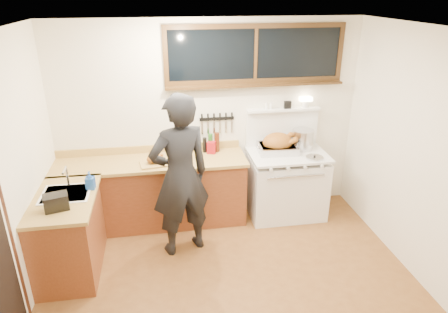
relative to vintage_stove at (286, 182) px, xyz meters
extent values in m
cube|color=brown|center=(-1.00, -1.41, -0.48)|extent=(4.00, 3.50, 0.02)
cube|color=silver|center=(-1.00, 0.36, 0.83)|extent=(4.00, 0.05, 2.60)
cube|color=silver|center=(-3.03, -1.41, 0.83)|extent=(0.05, 3.50, 2.60)
cube|color=silver|center=(1.02, -1.41, 0.83)|extent=(0.05, 3.50, 2.60)
cube|color=white|center=(-1.00, -1.41, 2.16)|extent=(4.00, 3.50, 0.05)
cube|color=#642F16|center=(-1.80, 0.04, -0.04)|extent=(2.40, 0.60, 0.86)
cube|color=#B08D46|center=(-1.80, 0.03, 0.41)|extent=(2.44, 0.64, 0.04)
cube|color=#B08D46|center=(-1.80, 0.32, 0.48)|extent=(2.40, 0.03, 0.10)
sphere|color=#B78C38|center=(-2.80, -0.24, 0.23)|extent=(0.03, 0.03, 0.03)
sphere|color=#B78C38|center=(-2.30, -0.24, 0.23)|extent=(0.03, 0.03, 0.03)
sphere|color=#B78C38|center=(-1.80, -0.24, 0.23)|extent=(0.03, 0.03, 0.03)
sphere|color=#B78C38|center=(-1.30, -0.24, 0.23)|extent=(0.03, 0.03, 0.03)
sphere|color=#B78C38|center=(-0.85, -0.24, 0.23)|extent=(0.03, 0.03, 0.03)
cube|color=#642F16|center=(-2.70, -0.79, -0.04)|extent=(0.60, 1.05, 0.86)
cube|color=#B08D46|center=(-2.69, -0.79, 0.41)|extent=(0.64, 1.09, 0.04)
cube|color=white|center=(-2.68, -0.71, 0.37)|extent=(0.45, 0.40, 0.14)
cube|color=white|center=(-2.68, -0.71, 0.44)|extent=(0.50, 0.45, 0.01)
cylinder|color=silver|center=(-2.68, -0.53, 0.55)|extent=(0.02, 0.02, 0.24)
cylinder|color=silver|center=(-2.68, -0.61, 0.66)|extent=(0.02, 0.18, 0.02)
cube|color=white|center=(0.00, -0.01, -0.06)|extent=(1.00, 0.70, 0.82)
cube|color=white|center=(0.00, -0.01, 0.42)|extent=(1.02, 0.72, 0.03)
cube|color=white|center=(0.00, -0.35, 0.05)|extent=(0.88, 0.02, 0.46)
cylinder|color=silver|center=(0.00, -0.38, 0.27)|extent=(0.75, 0.02, 0.02)
cylinder|color=white|center=(-0.33, -0.37, 0.38)|extent=(0.04, 0.03, 0.04)
cylinder|color=white|center=(-0.11, -0.37, 0.38)|extent=(0.04, 0.03, 0.04)
cylinder|color=white|center=(0.11, -0.37, 0.38)|extent=(0.04, 0.03, 0.04)
cylinder|color=white|center=(0.33, -0.37, 0.38)|extent=(0.04, 0.03, 0.04)
cube|color=white|center=(0.00, 0.31, 0.68)|extent=(1.00, 0.05, 0.50)
cube|color=white|center=(0.00, 0.28, 0.95)|extent=(1.00, 0.12, 0.03)
cylinder|color=white|center=(0.30, 0.28, 1.01)|extent=(0.09, 0.09, 0.09)
cube|color=#FFE5B2|center=(0.30, 0.28, 1.08)|extent=(0.16, 0.08, 0.05)
cube|color=black|center=(0.05, 0.28, 1.01)|extent=(0.09, 0.05, 0.10)
cylinder|color=white|center=(-0.18, 0.28, 1.01)|extent=(0.04, 0.04, 0.09)
cylinder|color=white|center=(-0.24, 0.28, 1.01)|extent=(0.04, 0.04, 0.09)
cube|color=black|center=(-0.40, 0.32, 1.68)|extent=(2.20, 0.01, 0.62)
cube|color=black|center=(-0.40, 0.32, 2.02)|extent=(2.32, 0.04, 0.06)
cube|color=black|center=(-0.40, 0.32, 1.34)|extent=(2.32, 0.04, 0.06)
cube|color=black|center=(-1.53, 0.32, 1.68)|extent=(0.06, 0.04, 0.62)
cube|color=black|center=(0.73, 0.32, 1.68)|extent=(0.06, 0.04, 0.62)
cube|color=black|center=(-0.40, 0.32, 1.68)|extent=(0.04, 0.04, 0.62)
cube|color=black|center=(-0.40, 0.27, 1.30)|extent=(2.32, 0.13, 0.03)
cube|color=black|center=(-2.99, -1.48, 0.58)|extent=(0.01, 0.07, 2.10)
cube|color=black|center=(-0.90, 0.33, 0.85)|extent=(0.46, 0.02, 0.04)
cube|color=silver|center=(-1.10, 0.31, 0.74)|extent=(0.02, 0.00, 0.18)
cube|color=black|center=(-1.10, 0.31, 0.88)|extent=(0.02, 0.02, 0.10)
cube|color=silver|center=(-1.02, 0.31, 0.74)|extent=(0.02, 0.00, 0.18)
cube|color=black|center=(-1.02, 0.31, 0.88)|extent=(0.02, 0.02, 0.10)
cube|color=silver|center=(-0.94, 0.31, 0.74)|extent=(0.02, 0.00, 0.18)
cube|color=black|center=(-0.94, 0.31, 0.88)|extent=(0.02, 0.02, 0.10)
cube|color=silver|center=(-0.86, 0.31, 0.74)|extent=(0.03, 0.00, 0.18)
cube|color=black|center=(-0.86, 0.31, 0.88)|extent=(0.02, 0.02, 0.10)
cube|color=silver|center=(-0.78, 0.31, 0.74)|extent=(0.03, 0.00, 0.18)
cube|color=black|center=(-0.78, 0.31, 0.88)|extent=(0.02, 0.02, 0.10)
cube|color=silver|center=(-0.70, 0.31, 0.74)|extent=(0.03, 0.00, 0.18)
cube|color=black|center=(-0.70, 0.31, 0.88)|extent=(0.02, 0.02, 0.10)
imported|color=black|center=(-1.46, -0.62, 0.50)|extent=(0.81, 0.66, 1.93)
imported|color=#2050A4|center=(-2.43, -0.63, 0.53)|extent=(0.10, 0.10, 0.20)
cube|color=black|center=(-2.70, -1.03, 0.51)|extent=(0.26, 0.21, 0.16)
cube|color=#B08D46|center=(-1.74, -0.09, 0.44)|extent=(0.39, 0.32, 0.02)
ellipsoid|color=#91561A|center=(-1.74, -0.09, 0.51)|extent=(0.21, 0.16, 0.11)
sphere|color=#91561A|center=(-1.65, -0.04, 0.53)|extent=(0.04, 0.04, 0.04)
sphere|color=#91561A|center=(-1.65, -0.13, 0.53)|extent=(0.04, 0.04, 0.04)
cube|color=silver|center=(-0.13, 0.06, 0.48)|extent=(0.53, 0.41, 0.10)
cube|color=#3F3F42|center=(-0.13, 0.06, 0.52)|extent=(0.47, 0.35, 0.03)
torus|color=silver|center=(-0.39, 0.06, 0.53)|extent=(0.02, 0.10, 0.10)
torus|color=silver|center=(0.14, 0.06, 0.53)|extent=(0.02, 0.10, 0.10)
ellipsoid|color=#91561A|center=(-0.13, 0.06, 0.57)|extent=(0.41, 0.32, 0.25)
cylinder|color=#91561A|center=(0.01, -0.03, 0.59)|extent=(0.14, 0.07, 0.11)
sphere|color=#91561A|center=(0.08, -0.03, 0.63)|extent=(0.08, 0.08, 0.08)
cylinder|color=#91561A|center=(0.01, 0.16, 0.59)|extent=(0.14, 0.07, 0.11)
sphere|color=#91561A|center=(0.08, 0.16, 0.63)|extent=(0.08, 0.08, 0.08)
cylinder|color=silver|center=(0.24, 0.12, 0.57)|extent=(0.35, 0.35, 0.27)
cylinder|color=silver|center=(0.00, 0.25, 0.50)|extent=(0.22, 0.22, 0.13)
cylinder|color=black|center=(-0.04, 0.37, 0.55)|extent=(0.07, 0.17, 0.02)
cylinder|color=silver|center=(0.28, -0.23, 0.45)|extent=(0.27, 0.27, 0.02)
sphere|color=black|center=(0.28, -0.23, 0.46)|extent=(0.03, 0.03, 0.03)
cube|color=maroon|center=(-1.00, 0.16, 0.51)|extent=(0.13, 0.12, 0.16)
cylinder|color=white|center=(-1.33, 0.26, 0.52)|extent=(0.11, 0.11, 0.18)
cylinder|color=black|center=(-1.18, 0.22, 0.52)|extent=(0.06, 0.06, 0.18)
cylinder|color=black|center=(-1.08, 0.22, 0.53)|extent=(0.05, 0.05, 0.20)
cylinder|color=black|center=(-1.00, 0.22, 0.56)|extent=(0.06, 0.06, 0.25)
cylinder|color=black|center=(-0.92, 0.22, 0.56)|extent=(0.07, 0.07, 0.26)
camera|label=1|loc=(-1.63, -4.68, 2.45)|focal=32.00mm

